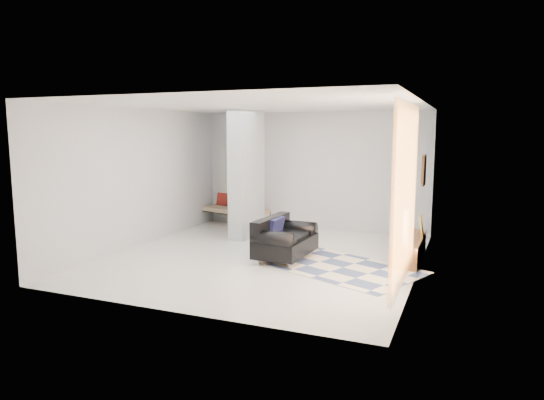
% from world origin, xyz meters
% --- Properties ---
extents(floor, '(6.00, 6.00, 0.00)m').
position_xyz_m(floor, '(0.00, 0.00, 0.00)').
color(floor, white).
rests_on(floor, ground).
extents(ceiling, '(6.00, 6.00, 0.00)m').
position_xyz_m(ceiling, '(0.00, 0.00, 2.80)').
color(ceiling, white).
rests_on(ceiling, wall_back).
extents(wall_back, '(6.00, 0.00, 6.00)m').
position_xyz_m(wall_back, '(0.00, 3.00, 1.40)').
color(wall_back, silver).
rests_on(wall_back, ground).
extents(wall_front, '(6.00, 0.00, 6.00)m').
position_xyz_m(wall_front, '(0.00, -3.00, 1.40)').
color(wall_front, silver).
rests_on(wall_front, ground).
extents(wall_left, '(0.00, 6.00, 6.00)m').
position_xyz_m(wall_left, '(-2.75, 0.00, 1.40)').
color(wall_left, silver).
rests_on(wall_left, ground).
extents(wall_right, '(0.00, 6.00, 6.00)m').
position_xyz_m(wall_right, '(2.75, 0.00, 1.40)').
color(wall_right, silver).
rests_on(wall_right, ground).
extents(partition_column, '(0.35, 1.20, 2.80)m').
position_xyz_m(partition_column, '(-1.10, 1.60, 1.40)').
color(partition_column, '#AFB4B6').
rests_on(partition_column, floor).
extents(hallway_door, '(0.85, 0.06, 2.04)m').
position_xyz_m(hallway_door, '(-2.10, 2.96, 1.02)').
color(hallway_door, beige).
rests_on(hallway_door, floor).
extents(curtain, '(0.00, 2.55, 2.55)m').
position_xyz_m(curtain, '(2.67, -1.15, 1.45)').
color(curtain, gold).
rests_on(curtain, wall_right).
extents(wall_art, '(0.04, 0.45, 0.55)m').
position_xyz_m(wall_art, '(2.72, 0.90, 1.65)').
color(wall_art, '#3C2510').
rests_on(wall_art, wall_right).
extents(media_console, '(0.45, 1.74, 0.80)m').
position_xyz_m(media_console, '(2.52, 0.90, 0.20)').
color(media_console, brown).
rests_on(media_console, floor).
extents(loveseat, '(0.87, 1.42, 0.76)m').
position_xyz_m(loveseat, '(0.35, 0.06, 0.36)').
color(loveseat, silver).
rests_on(loveseat, floor).
extents(daybed, '(1.84, 1.15, 0.77)m').
position_xyz_m(daybed, '(-1.92, 2.63, 0.42)').
color(daybed, black).
rests_on(daybed, floor).
extents(area_rug, '(2.96, 2.52, 0.01)m').
position_xyz_m(area_rug, '(1.54, -0.16, 0.01)').
color(area_rug, beige).
rests_on(area_rug, floor).
extents(cylinder_lamp, '(0.11, 0.11, 0.59)m').
position_xyz_m(cylinder_lamp, '(2.50, 0.37, 0.70)').
color(cylinder_lamp, white).
rests_on(cylinder_lamp, media_console).
extents(bronze_figurine, '(0.12, 0.12, 0.23)m').
position_xyz_m(bronze_figurine, '(2.47, 1.46, 0.51)').
color(bronze_figurine, black).
rests_on(bronze_figurine, media_console).
extents(vase, '(0.20, 0.20, 0.19)m').
position_xyz_m(vase, '(2.47, 0.83, 0.49)').
color(vase, silver).
rests_on(vase, media_console).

